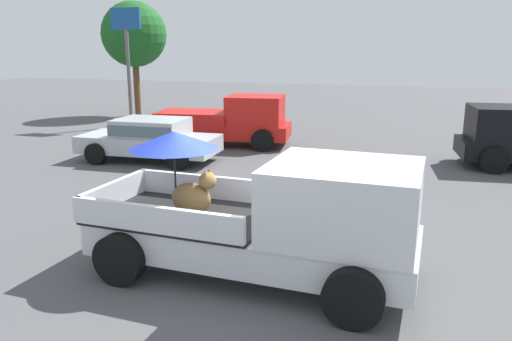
% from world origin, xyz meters
% --- Properties ---
extents(ground_plane, '(80.00, 80.00, 0.00)m').
position_xyz_m(ground_plane, '(0.00, 0.00, 0.00)').
color(ground_plane, '#4C4C4F').
extents(pickup_truck_main, '(5.13, 2.43, 2.22)m').
position_xyz_m(pickup_truck_main, '(0.41, -0.02, 0.98)').
color(pickup_truck_main, black).
rests_on(pickup_truck_main, ground).
extents(pickup_truck_red, '(4.99, 2.65, 1.80)m').
position_xyz_m(pickup_truck_red, '(-4.10, 9.89, 0.87)').
color(pickup_truck_red, black).
rests_on(pickup_truck_red, ground).
extents(parked_sedan_near, '(4.38, 2.14, 1.33)m').
position_xyz_m(parked_sedan_near, '(-5.51, 6.69, 0.74)').
color(parked_sedan_near, black).
rests_on(parked_sedan_near, ground).
extents(motel_sign, '(1.40, 0.16, 5.09)m').
position_xyz_m(motel_sign, '(-9.78, 12.61, 3.59)').
color(motel_sign, '#59595B').
rests_on(motel_sign, ground).
extents(tree_by_lot, '(3.23, 3.23, 5.70)m').
position_xyz_m(tree_by_lot, '(-11.38, 15.91, 4.06)').
color(tree_by_lot, brown).
rests_on(tree_by_lot, ground).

